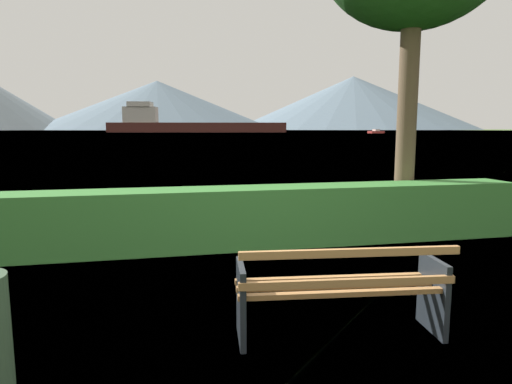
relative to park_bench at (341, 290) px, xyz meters
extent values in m
plane|color=#4C6B33|center=(0.01, 0.06, -0.43)|extent=(1400.00, 1400.00, 0.00)
plane|color=slate|center=(0.01, 307.23, -0.43)|extent=(620.00, 620.00, 0.00)
cube|color=#A0703F|center=(-0.01, -0.13, 0.02)|extent=(1.80, 0.26, 0.04)
cube|color=#A0703F|center=(0.01, 0.06, 0.02)|extent=(1.80, 0.26, 0.04)
cube|color=#A0703F|center=(0.03, 0.25, 0.02)|extent=(1.80, 0.26, 0.04)
cube|color=#A0703F|center=(-0.02, -0.20, 0.14)|extent=(1.80, 0.24, 0.06)
cube|color=#A0703F|center=(-0.03, -0.25, 0.41)|extent=(1.80, 0.24, 0.06)
cube|color=#1E2328|center=(-0.85, 0.14, -0.09)|extent=(0.11, 0.51, 0.68)
cube|color=#1E2328|center=(0.86, -0.05, -0.09)|extent=(0.11, 0.51, 0.68)
cube|color=#387A33|center=(0.01, 3.23, 0.03)|extent=(8.61, 0.72, 0.92)
cylinder|color=brown|center=(2.78, 3.78, 1.56)|extent=(0.34, 0.34, 3.97)
cube|color=#471E19|center=(16.68, 205.99, 1.77)|extent=(80.85, 23.49, 4.40)
cube|color=beige|center=(-8.65, 210.41, 7.49)|extent=(15.77, 11.19, 7.04)
cube|color=beige|center=(-8.65, 210.41, 12.10)|extent=(11.66, 11.41, 2.20)
cube|color=#B2332D|center=(77.25, 150.80, 0.01)|extent=(7.11, 4.51, 0.87)
cube|color=silver|center=(77.25, 150.80, 0.76)|extent=(2.83, 2.35, 0.63)
cone|color=slate|center=(0.01, 592.38, 30.23)|extent=(301.93, 301.93, 61.32)
cone|color=slate|center=(267.87, 597.20, 36.37)|extent=(336.54, 336.54, 73.60)
camera|label=1|loc=(-1.51, -3.51, 1.39)|focal=31.70mm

